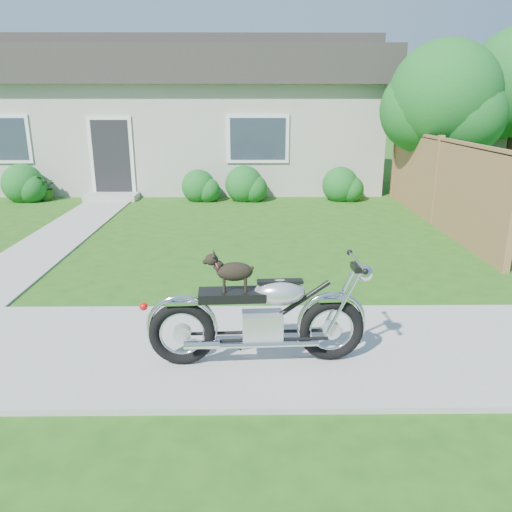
% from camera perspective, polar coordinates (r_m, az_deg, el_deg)
% --- Properties ---
extents(ground, '(80.00, 80.00, 0.00)m').
position_cam_1_polar(ground, '(5.99, -23.55, -9.81)').
color(ground, '#235114').
rests_on(ground, ground).
extents(sidewalk, '(24.00, 2.20, 0.04)m').
position_cam_1_polar(sidewalk, '(5.99, -23.57, -9.64)').
color(sidewalk, '#9E9B93').
rests_on(sidewalk, ground).
extents(walkway, '(1.20, 8.00, 0.03)m').
position_cam_1_polar(walkway, '(10.91, -21.04, 2.51)').
color(walkway, '#9E9B93').
rests_on(walkway, ground).
extents(house, '(12.60, 7.03, 4.50)m').
position_cam_1_polar(house, '(17.05, -8.71, 15.69)').
color(house, beige).
rests_on(house, ground).
extents(fence, '(0.12, 6.62, 1.90)m').
position_cam_1_polar(fence, '(11.48, 19.96, 8.05)').
color(fence, '#9E6346').
rests_on(fence, ground).
extents(tree_near, '(2.66, 2.61, 4.00)m').
position_cam_1_polar(tree_near, '(13.18, 21.25, 16.10)').
color(tree_near, '#3D2B1C').
rests_on(tree_near, ground).
extents(shrub_row, '(11.31, 1.08, 1.08)m').
position_cam_1_polar(shrub_row, '(13.86, -12.50, 7.94)').
color(shrub_row, '#17591D').
rests_on(shrub_row, ground).
extents(potted_plant_left, '(0.82, 0.84, 0.71)m').
position_cam_1_polar(potted_plant_left, '(14.70, -22.86, 7.23)').
color(potted_plant_left, '#255316').
rests_on(potted_plant_left, ground).
extents(potted_plant_right, '(0.49, 0.49, 0.67)m').
position_cam_1_polar(potted_plant_right, '(13.72, -7.16, 7.73)').
color(potted_plant_right, '#3E711F').
rests_on(potted_plant_right, ground).
extents(motorcycle_with_dog, '(2.22, 0.60, 1.16)m').
position_cam_1_polar(motorcycle_with_dog, '(4.98, 0.65, -6.83)').
color(motorcycle_with_dog, black).
rests_on(motorcycle_with_dog, sidewalk).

